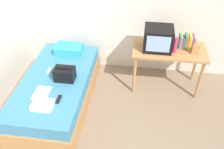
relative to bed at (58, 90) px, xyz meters
The scene contains 13 objects.
wall_back 1.89m from the bed, 49.10° to the left, with size 5.20×0.10×2.60m, color silver.
bed is the anchor object (origin of this frame).
desk 1.88m from the bed, 21.01° to the left, with size 1.16×0.60×0.77m.
tv 1.78m from the bed, 22.99° to the left, with size 0.44×0.39×0.36m.
water_bottle 1.97m from the bed, 18.12° to the left, with size 0.07×0.07×0.25m, color #E53372.
book_row 2.19m from the bed, 20.27° to the left, with size 0.26×0.17×0.23m.
picture_frame 2.24m from the bed, 14.89° to the left, with size 0.11×0.02×0.17m, color #B27F4C.
pillow 0.78m from the bed, 87.84° to the left, with size 0.46×0.30×0.14m, color #33A8B7.
handbag 0.40m from the bed, ahead, with size 0.30×0.20×0.23m.
magazine 0.46m from the bed, 101.94° to the right, with size 0.21×0.29×0.01m, color white.
remote_dark 0.57m from the bed, 65.97° to the right, with size 0.04×0.16×0.02m, color black.
remote_silver 0.33m from the bed, 136.76° to the left, with size 0.04×0.14×0.02m, color #B7B7BC.
folded_towel 0.68m from the bed, 86.70° to the right, with size 0.28×0.22×0.06m, color white.
Camera 1 is at (0.22, -1.88, 2.83)m, focal length 38.62 mm.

